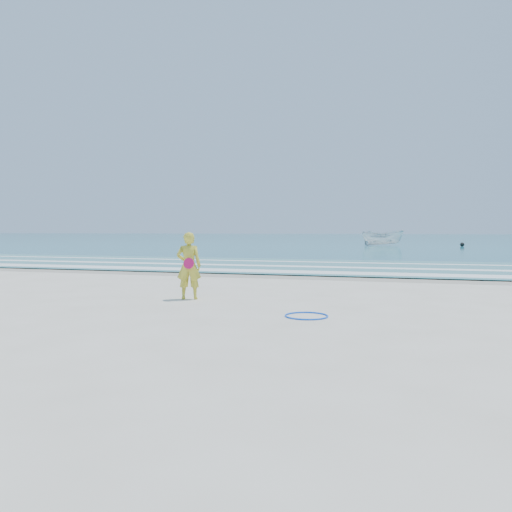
# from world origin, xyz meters

# --- Properties ---
(ground) EXTENTS (400.00, 400.00, 0.00)m
(ground) POSITION_xyz_m (0.00, 0.00, 0.00)
(ground) COLOR silver
(ground) RESTS_ON ground
(wet_sand) EXTENTS (400.00, 2.40, 0.00)m
(wet_sand) POSITION_xyz_m (0.00, 9.00, 0.00)
(wet_sand) COLOR #B2A893
(wet_sand) RESTS_ON ground
(ocean) EXTENTS (400.00, 190.00, 0.04)m
(ocean) POSITION_xyz_m (0.00, 105.00, 0.02)
(ocean) COLOR #19727F
(ocean) RESTS_ON ground
(shallow) EXTENTS (400.00, 10.00, 0.01)m
(shallow) POSITION_xyz_m (0.00, 14.00, 0.04)
(shallow) COLOR #59B7AD
(shallow) RESTS_ON ocean
(foam_near) EXTENTS (400.00, 1.40, 0.01)m
(foam_near) POSITION_xyz_m (0.00, 10.30, 0.05)
(foam_near) COLOR white
(foam_near) RESTS_ON shallow
(foam_mid) EXTENTS (400.00, 0.90, 0.01)m
(foam_mid) POSITION_xyz_m (0.00, 13.20, 0.05)
(foam_mid) COLOR white
(foam_mid) RESTS_ON shallow
(foam_far) EXTENTS (400.00, 0.60, 0.01)m
(foam_far) POSITION_xyz_m (0.00, 16.50, 0.05)
(foam_far) COLOR white
(foam_far) RESTS_ON shallow
(hoop) EXTENTS (0.95, 0.95, 0.03)m
(hoop) POSITION_xyz_m (1.96, 0.59, 0.02)
(hoop) COLOR blue
(hoop) RESTS_ON ground
(boat) EXTENTS (4.56, 2.16, 1.70)m
(boat) POSITION_xyz_m (1.74, 46.20, 0.89)
(boat) COLOR white
(boat) RESTS_ON ocean
(buoy) EXTENTS (0.42, 0.42, 0.42)m
(buoy) POSITION_xyz_m (9.53, 44.64, 0.25)
(buoy) COLOR black
(buoy) RESTS_ON ocean
(woman) EXTENTS (0.69, 0.55, 1.66)m
(woman) POSITION_xyz_m (-1.29, 2.22, 0.83)
(woman) COLOR gold
(woman) RESTS_ON ground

